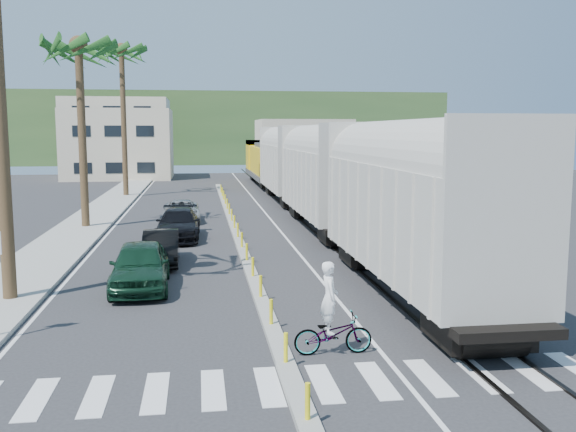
# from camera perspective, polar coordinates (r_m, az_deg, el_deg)

# --- Properties ---
(ground) EXTENTS (140.00, 140.00, 0.00)m
(ground) POSITION_cam_1_polar(r_m,az_deg,el_deg) (16.21, -0.69, -12.13)
(ground) COLOR #28282B
(ground) RESTS_ON ground
(sidewalk) EXTENTS (3.00, 90.00, 0.15)m
(sidewalk) POSITION_cam_1_polar(r_m,az_deg,el_deg) (41.04, -17.11, -0.34)
(sidewalk) COLOR gray
(sidewalk) RESTS_ON ground
(rails) EXTENTS (1.56, 100.00, 0.06)m
(rails) POSITION_cam_1_polar(r_m,az_deg,el_deg) (44.03, 1.14, 0.45)
(rails) COLOR black
(rails) RESTS_ON ground
(median) EXTENTS (0.45, 60.00, 0.85)m
(median) POSITION_cam_1_polar(r_m,az_deg,el_deg) (35.57, -4.77, -1.18)
(median) COLOR gray
(median) RESTS_ON ground
(crosswalk) EXTENTS (14.00, 2.20, 0.01)m
(crosswalk) POSITION_cam_1_polar(r_m,az_deg,el_deg) (14.36, 0.35, -14.77)
(crosswalk) COLOR silver
(crosswalk) RESTS_ON ground
(lane_markings) EXTENTS (9.42, 90.00, 0.01)m
(lane_markings) POSITION_cam_1_polar(r_m,az_deg,el_deg) (40.52, -8.21, -0.28)
(lane_markings) COLOR silver
(lane_markings) RESTS_ON ground
(freight_train) EXTENTS (3.00, 60.94, 5.85)m
(freight_train) POSITION_cam_1_polar(r_m,az_deg,el_deg) (41.37, 1.69, 3.99)
(freight_train) COLOR #B2AFA3
(freight_train) RESTS_ON ground
(palm_trees) EXTENTS (3.50, 37.20, 13.75)m
(palm_trees) POSITION_cam_1_polar(r_m,az_deg,el_deg) (38.72, -17.69, 15.13)
(palm_trees) COLOR brown
(palm_trees) RESTS_ON ground
(buildings) EXTENTS (38.00, 27.00, 10.00)m
(buildings) POSITION_cam_1_polar(r_m,az_deg,el_deg) (86.92, -11.00, 6.67)
(buildings) COLOR beige
(buildings) RESTS_ON ground
(hillside) EXTENTS (80.00, 20.00, 12.00)m
(hillside) POSITION_cam_1_polar(r_m,az_deg,el_deg) (115.16, -7.07, 7.74)
(hillside) COLOR #385628
(hillside) RESTS_ON ground
(car_lead) EXTENTS (2.20, 4.96, 1.66)m
(car_lead) POSITION_cam_1_polar(r_m,az_deg,el_deg) (22.93, -13.00, -4.31)
(car_lead) COLOR #113320
(car_lead) RESTS_ON ground
(car_second) EXTENTS (1.59, 4.21, 1.37)m
(car_second) POSITION_cam_1_polar(r_m,az_deg,el_deg) (27.05, -11.23, -2.77)
(car_second) COLOR black
(car_second) RESTS_ON ground
(car_third) EXTENTS (2.38, 5.37, 1.53)m
(car_third) POSITION_cam_1_polar(r_m,az_deg,el_deg) (33.06, -9.73, -0.74)
(car_third) COLOR black
(car_third) RESTS_ON ground
(car_rear) EXTENTS (2.43, 4.77, 1.29)m
(car_rear) POSITION_cam_1_polar(r_m,az_deg,el_deg) (39.60, -9.43, 0.45)
(car_rear) COLOR #AEB1B3
(car_rear) RESTS_ON ground
(cyclist) EXTENTS (0.78, 1.95, 2.33)m
(cyclist) POSITION_cam_1_polar(r_m,az_deg,el_deg) (15.99, 3.94, -9.57)
(cyclist) COLOR #9EA0A5
(cyclist) RESTS_ON ground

